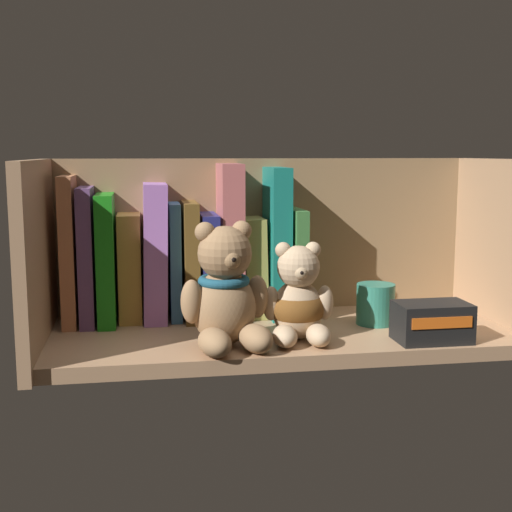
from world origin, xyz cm
name	(u,v)px	position (x,y,z in cm)	size (l,w,h in cm)	color
shelf_board	(281,336)	(0.00, 0.00, 1.00)	(65.27, 26.39, 2.00)	#A87F5B
shelf_back_panel	(264,241)	(0.00, 13.79, 13.18)	(67.67, 1.20, 26.37)	olive
shelf_side_panel_left	(37,259)	(-33.43, 0.00, 13.18)	(1.60, 28.79, 26.37)	#A87F5B
shelf_side_panel_right	(500,248)	(33.43, 0.00, 13.18)	(1.60, 28.79, 26.37)	#A87F5B
book_0	(70,249)	(-30.10, 10.31, 12.99)	(2.08, 13.07, 21.98)	#BA724A
book_1	(88,254)	(-27.57, 10.31, 12.16)	(2.13, 13.66, 20.32)	#624171
book_2	(107,257)	(-24.81, 10.31, 11.65)	(2.55, 14.39, 19.31)	#1A8218
book_3	(130,267)	(-21.44, 10.31, 10.10)	(3.36, 9.29, 16.21)	#BD883A
book_4	(155,251)	(-17.62, 10.31, 12.38)	(3.44, 11.98, 20.75)	#AE71CA
book_5	(175,261)	(-14.65, 10.31, 10.88)	(1.66, 9.46, 17.77)	teal
book_6	(190,260)	(-12.32, 10.31, 10.98)	(2.17, 12.93, 17.96)	brown
book_7	(208,265)	(-9.55, 10.31, 10.07)	(2.54, 13.17, 16.14)	navy
book_8	(229,240)	(-6.21, 10.31, 13.83)	(3.31, 12.25, 23.65)	#B75F5F
book_9	(253,266)	(-2.51, 10.31, 9.67)	(3.27, 9.20, 15.35)	#9E9045
book_10	(275,241)	(1.00, 10.31, 13.54)	(2.92, 13.06, 23.07)	#17776B
book_11	(292,261)	(3.83, 10.31, 10.38)	(1.92, 14.72, 16.75)	#3B753A
teddy_bear_larger	(226,294)	(-8.90, -7.01, 9.04)	(12.24, 12.74, 16.50)	#93704C
teddy_bear_smaller	(298,302)	(1.15, -5.53, 7.27)	(9.83, 10.32, 13.41)	tan
pillar_candle	(375,304)	(14.48, 1.03, 5.02)	(5.68, 5.68, 6.04)	#2D7A66
small_product_box	(432,322)	(18.87, -9.25, 4.65)	(9.82, 6.35, 5.29)	black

